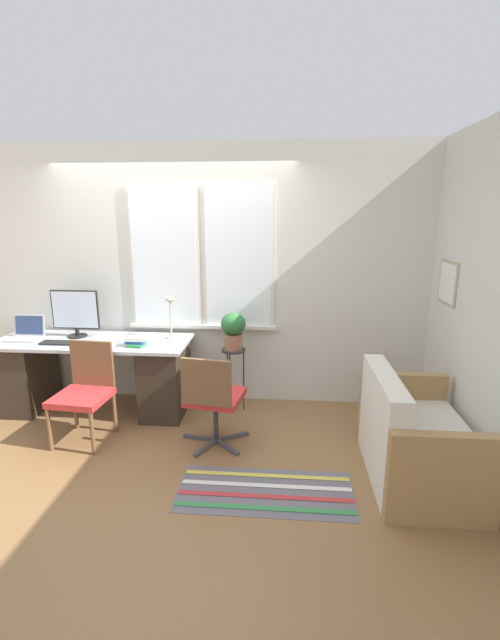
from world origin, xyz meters
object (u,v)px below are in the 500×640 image
(keyboard, at_px, (62,343))
(plant_stand, at_px, (234,358))
(book_stack, at_px, (136,341))
(potted_plant, at_px, (233,329))
(laptop, at_px, (26,334))
(monitor, at_px, (75,312))
(desk_lamp, at_px, (170,312))
(mouse, at_px, (88,343))
(office_chair_swivel, at_px, (213,397))
(desk_chair_wooden, at_px, (85,390))
(couch_loveseat, at_px, (413,442))

(keyboard, xyz_separation_m, plant_stand, (1.67, 0.25, -0.19))
(book_stack, distance_m, potted_plant, 0.95)
(laptop, bearing_deg, plant_stand, 2.92)
(plant_stand, bearing_deg, monitor, 179.70)
(desk_lamp, bearing_deg, monitor, -177.41)
(laptop, height_order, desk_lamp, desk_lamp)
(mouse, bearing_deg, potted_plant, 10.00)
(mouse, height_order, office_chair_swivel, office_chair_swivel)
(laptop, xyz_separation_m, office_chair_swivel, (2.03, -0.62, -0.35))
(laptop, distance_m, potted_plant, 2.13)
(keyboard, bearing_deg, mouse, 0.06)
(monitor, relative_size, keyboard, 1.19)
(monitor, distance_m, desk_lamp, 0.98)
(office_chair_swivel, bearing_deg, laptop, -8.11)
(monitor, height_order, office_chair_swivel, monitor)
(desk_chair_wooden, bearing_deg, potted_plant, 32.70)
(laptop, xyz_separation_m, potted_plant, (2.12, 0.11, 0.07))
(couch_loveseat, height_order, plant_stand, couch_loveseat)
(desk_lamp, distance_m, plant_stand, 0.80)
(laptop, relative_size, desk_lamp, 0.75)
(mouse, relative_size, office_chair_swivel, 0.08)
(desk_lamp, height_order, potted_plant, desk_lamp)
(mouse, bearing_deg, couch_loveseat, -15.43)
(laptop, relative_size, plant_stand, 0.49)
(monitor, relative_size, office_chair_swivel, 0.57)
(couch_loveseat, xyz_separation_m, potted_plant, (-1.52, 1.05, 0.59))
(desk_chair_wooden, bearing_deg, plant_stand, 32.70)
(couch_loveseat, bearing_deg, plant_stand, 55.27)
(laptop, bearing_deg, monitor, 13.49)
(desk_lamp, xyz_separation_m, book_stack, (-0.26, -0.31, -0.22))
(office_chair_swivel, distance_m, plant_stand, 0.74)
(desk_lamp, bearing_deg, office_chair_swivel, -54.27)
(monitor, bearing_deg, mouse, -47.53)
(keyboard, distance_m, plant_stand, 1.70)
(keyboard, relative_size, desk_chair_wooden, 0.47)
(mouse, height_order, couch_loveseat, couch_loveseat)
(book_stack, distance_m, plant_stand, 0.98)
(plant_stand, bearing_deg, laptop, -177.08)
(desk_chair_wooden, distance_m, potted_plant, 1.49)
(plant_stand, bearing_deg, couch_loveseat, -34.73)
(couch_loveseat, bearing_deg, mouse, 74.57)
(laptop, height_order, plant_stand, laptop)
(mouse, distance_m, desk_chair_wooden, 0.54)
(keyboard, bearing_deg, plant_stand, 8.41)
(desk_chair_wooden, relative_size, couch_loveseat, 0.76)
(desk_lamp, height_order, office_chair_swivel, desk_lamp)
(mouse, distance_m, office_chair_swivel, 1.43)
(mouse, xyz_separation_m, book_stack, (0.49, -0.01, 0.03))
(monitor, relative_size, mouse, 7.03)
(laptop, xyz_separation_m, plant_stand, (2.12, 0.11, -0.23))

